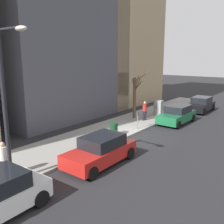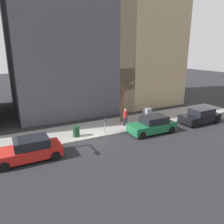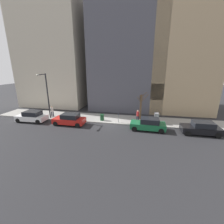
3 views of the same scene
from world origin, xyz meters
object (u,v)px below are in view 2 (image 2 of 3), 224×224
(parked_car_green, at_px, (152,125))
(office_tower_left, at_px, (134,28))
(office_block_center, at_px, (63,23))
(trash_bin, at_px, (76,131))
(parking_meter, at_px, (105,124))
(utility_box, at_px, (147,115))
(parked_car_black, at_px, (200,116))
(parked_car_red, at_px, (30,150))
(pedestrian_near_meter, at_px, (125,116))
(bare_tree, at_px, (122,102))

(parked_car_green, bearing_deg, office_tower_left, -23.90)
(office_block_center, bearing_deg, trash_bin, 167.18)
(parked_car_green, height_order, parking_meter, parked_car_green)
(utility_box, bearing_deg, office_block_center, 25.61)
(parked_car_green, height_order, office_block_center, office_block_center)
(parking_meter, bearing_deg, office_block_center, -0.24)
(parked_car_black, height_order, parked_car_green, same)
(parked_car_red, bearing_deg, pedestrian_near_meter, -73.75)
(office_block_center, bearing_deg, parking_meter, 179.76)
(utility_box, bearing_deg, parking_meter, 99.49)
(parked_car_black, relative_size, pedestrian_near_meter, 2.54)
(parked_car_red, relative_size, trash_bin, 4.68)
(parking_meter, height_order, utility_box, utility_box)
(parked_car_black, distance_m, pedestrian_near_meter, 7.69)
(pedestrian_near_meter, bearing_deg, parked_car_green, -35.54)
(trash_bin, bearing_deg, parked_car_green, -106.91)
(utility_box, bearing_deg, parked_car_green, 153.98)
(parked_car_red, relative_size, pedestrian_near_meter, 2.53)
(parked_car_green, distance_m, pedestrian_near_meter, 2.76)
(parked_car_red, relative_size, office_tower_left, 0.21)
(parked_car_black, height_order, trash_bin, parked_car_black)
(parking_meter, bearing_deg, parked_car_black, -98.97)
(bare_tree, xyz_separation_m, pedestrian_near_meter, (-1.23, 0.34, -1.05))
(parked_car_red, xyz_separation_m, office_tower_left, (11.75, -15.73, 9.23))
(trash_bin, xyz_separation_m, office_tower_left, (9.61, -11.77, 9.37))
(utility_box, distance_m, office_tower_left, 13.65)
(trash_bin, bearing_deg, office_tower_left, -50.77)
(parked_car_green, bearing_deg, office_block_center, 18.01)
(parked_car_green, distance_m, utility_box, 2.61)
(trash_bin, bearing_deg, parking_meter, -100.47)
(parked_car_black, height_order, utility_box, utility_box)
(parked_car_green, bearing_deg, bare_tree, 16.83)
(trash_bin, xyz_separation_m, office_block_center, (10.91, -2.48, 9.62))
(parked_car_black, relative_size, trash_bin, 4.69)
(parked_car_red, distance_m, utility_box, 11.75)
(parked_car_red, bearing_deg, office_tower_left, -52.99)
(bare_tree, xyz_separation_m, office_tower_left, (7.94, -6.41, 7.83))
(bare_tree, bearing_deg, parking_meter, 125.90)
(office_block_center, bearing_deg, utility_box, -154.39)
(parked_car_green, height_order, trash_bin, parked_car_green)
(parked_car_black, height_order, bare_tree, bare_tree)
(parked_car_green, relative_size, utility_box, 2.96)
(parked_car_green, distance_m, office_tower_left, 15.74)
(parked_car_green, xyz_separation_m, utility_box, (2.34, -1.14, 0.11))
(parked_car_green, distance_m, trash_bin, 6.67)
(parked_car_green, distance_m, parking_meter, 4.22)
(parked_car_green, relative_size, parked_car_red, 1.01)
(parked_car_red, relative_size, parking_meter, 3.12)
(utility_box, bearing_deg, trash_bin, 93.05)
(parked_car_black, xyz_separation_m, parked_car_green, (0.07, 5.93, 0.00))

